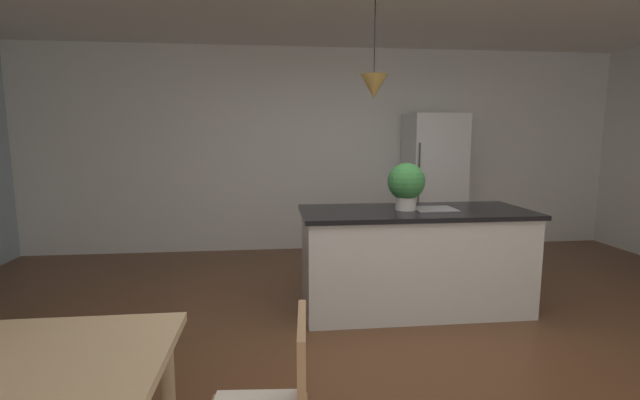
# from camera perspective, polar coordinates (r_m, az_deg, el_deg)

# --- Properties ---
(ground_plane) EXTENTS (10.00, 8.40, 0.04)m
(ground_plane) POSITION_cam_1_polar(r_m,az_deg,el_deg) (3.25, 8.94, -20.55)
(ground_plane) COLOR brown
(wall_back_kitchen) EXTENTS (10.00, 0.12, 2.70)m
(wall_back_kitchen) POSITION_cam_1_polar(r_m,az_deg,el_deg) (6.05, 1.07, 6.44)
(wall_back_kitchen) COLOR white
(wall_back_kitchen) RESTS_ON ground_plane
(kitchen_island) EXTENTS (2.00, 0.84, 0.91)m
(kitchen_island) POSITION_cam_1_polar(r_m,az_deg,el_deg) (4.05, 12.02, -7.38)
(kitchen_island) COLOR silver
(kitchen_island) RESTS_ON ground_plane
(refrigerator) EXTENTS (0.71, 0.67, 1.83)m
(refrigerator) POSITION_cam_1_polar(r_m,az_deg,el_deg) (6.02, 14.41, 2.01)
(refrigerator) COLOR silver
(refrigerator) RESTS_ON ground_plane
(pendant_over_island_main) EXTENTS (0.23, 0.23, 0.85)m
(pendant_over_island_main) POSITION_cam_1_polar(r_m,az_deg,el_deg) (3.82, 6.98, 14.41)
(pendant_over_island_main) COLOR black
(potted_plant_on_island) EXTENTS (0.32, 0.32, 0.41)m
(potted_plant_on_island) POSITION_cam_1_polar(r_m,az_deg,el_deg) (3.90, 11.09, 2.11)
(potted_plant_on_island) COLOR beige
(potted_plant_on_island) RESTS_ON kitchen_island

